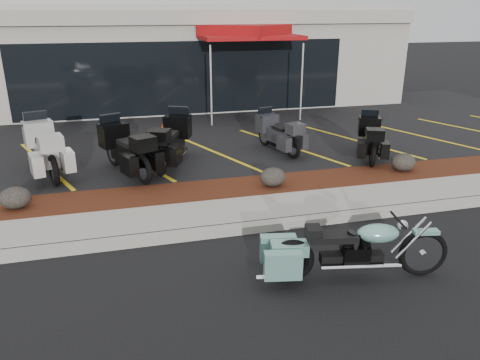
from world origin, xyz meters
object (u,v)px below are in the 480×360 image
object	(u,v)px
hero_cruiser	(424,247)
popup_canopy	(245,33)
touring_white	(39,138)
traffic_cone	(165,123)

from	to	relation	value
hero_cruiser	popup_canopy	bearing A→B (deg)	99.41
popup_canopy	hero_cruiser	bearing A→B (deg)	-112.99
popup_canopy	touring_white	bearing A→B (deg)	-165.72
hero_cruiser	popup_canopy	distance (m)	11.82
traffic_cone	popup_canopy	world-z (taller)	popup_canopy
traffic_cone	hero_cruiser	bearing A→B (deg)	-73.70
touring_white	traffic_cone	xyz separation A→B (m)	(3.43, 2.93, -0.49)
touring_white	hero_cruiser	bearing A→B (deg)	-153.70
hero_cruiser	popup_canopy	size ratio (longest dim) A/B	0.64
traffic_cone	touring_white	bearing A→B (deg)	-139.51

